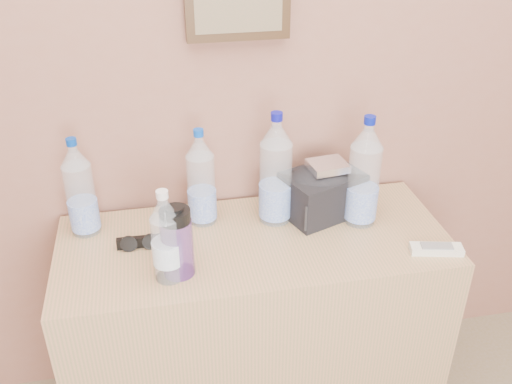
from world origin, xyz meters
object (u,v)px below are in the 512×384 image
pet_large_c (276,174)px  sunglasses (140,242)px  foil_packet (328,166)px  pet_large_d (364,177)px  pet_small (167,241)px  pet_large_b (201,182)px  nalgene_bottle (177,241)px  pet_large_a (80,192)px  toiletry_bag (322,191)px  ac_remote (436,249)px  dresser (255,330)px

pet_large_c → sunglasses: size_ratio=2.70×
pet_large_c → foil_packet: (0.16, 0.00, 0.01)m
pet_large_d → foil_packet: bearing=146.3°
pet_small → pet_large_b: bearing=65.2°
nalgene_bottle → foil_packet: bearing=24.1°
pet_large_a → toiletry_bag: pet_large_a is taller
pet_small → foil_packet: bearing=24.3°
pet_large_a → nalgene_bottle: pet_large_a is taller
pet_large_c → sunglasses: (-0.42, -0.07, -0.14)m
foil_packet → pet_large_d: bearing=-33.7°
pet_large_c → pet_large_d: pet_large_c is taller
nalgene_bottle → ac_remote: nalgene_bottle is taller
ac_remote → foil_packet: bearing=146.9°
pet_small → nalgene_bottle: size_ratio=1.28×
dresser → foil_packet: (0.25, 0.10, 0.54)m
pet_small → nalgene_bottle: bearing=27.1°
pet_small → sunglasses: size_ratio=2.03×
pet_small → ac_remote: size_ratio=1.81×
pet_large_a → nalgene_bottle: bearing=-44.6°
pet_large_d → pet_large_a: bearing=172.8°
sunglasses → pet_large_b: bearing=29.1°
pet_large_b → pet_small: size_ratio=1.15×
pet_large_c → nalgene_bottle: pet_large_c is taller
nalgene_bottle → toiletry_bag: 0.52m
pet_large_c → foil_packet: pet_large_c is taller
pet_large_a → sunglasses: (0.16, -0.12, -0.12)m
pet_large_c → pet_large_d: 0.27m
pet_large_d → pet_large_b: bearing=168.7°
pet_large_b → sunglasses: 0.26m
pet_large_b → nalgene_bottle: pet_large_b is taller
dresser → foil_packet: foil_packet is taller
dresser → pet_large_b: pet_large_b is taller
nalgene_bottle → pet_large_a: bearing=135.4°
toiletry_bag → sunglasses: bearing=167.2°
pet_large_c → ac_remote: 0.52m
dresser → nalgene_bottle: size_ratio=5.53×
pet_small → sunglasses: pet_small is taller
dresser → sunglasses: bearing=175.2°
dresser → pet_large_d: (0.35, 0.04, 0.53)m
dresser → foil_packet: 0.60m
dresser → pet_large_c: pet_large_c is taller
sunglasses → toiletry_bag: (0.58, 0.08, 0.06)m
pet_large_c → nalgene_bottle: bearing=-146.0°
pet_small → ac_remote: pet_small is taller
pet_large_d → nalgene_bottle: 0.60m
pet_large_a → pet_small: pet_large_a is taller
pet_large_d → nalgene_bottle: pet_large_d is taller
pet_large_a → toiletry_bag: (0.74, -0.04, -0.06)m
pet_large_c → pet_small: bearing=-146.5°
pet_large_a → pet_large_b: bearing=-1.5°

